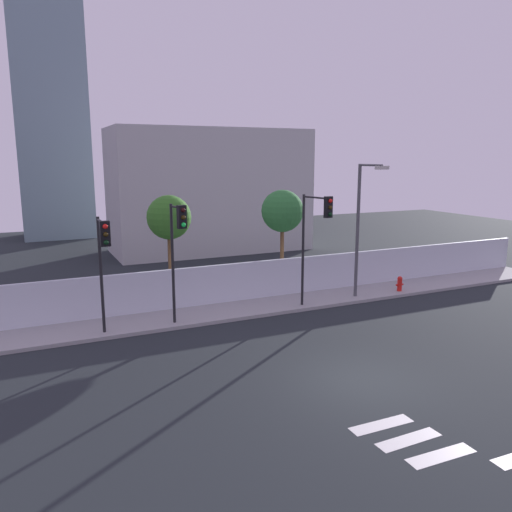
{
  "coord_description": "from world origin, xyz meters",
  "views": [
    {
      "loc": [
        -9.15,
        -11.93,
        6.82
      ],
      "look_at": [
        -0.58,
        6.5,
        2.86
      ],
      "focal_mm": 35.43,
      "sensor_mm": 36.0,
      "label": 1
    }
  ],
  "objects_px": {
    "traffic_light_center": "(178,239)",
    "street_lamp_curbside": "(361,220)",
    "traffic_light_left": "(316,227)",
    "traffic_light_right": "(103,252)",
    "roadside_tree_midleft": "(282,212)",
    "fire_hydrant": "(400,283)",
    "roadside_tree_leftmost": "(169,218)"
  },
  "relations": [
    {
      "from": "roadside_tree_midleft",
      "to": "roadside_tree_leftmost",
      "type": "bearing_deg",
      "value": 180.0
    },
    {
      "from": "fire_hydrant",
      "to": "roadside_tree_midleft",
      "type": "distance_m",
      "value": 7.0
    },
    {
      "from": "traffic_light_right",
      "to": "roadside_tree_midleft",
      "type": "bearing_deg",
      "value": 23.59
    },
    {
      "from": "fire_hydrant",
      "to": "roadside_tree_leftmost",
      "type": "height_order",
      "value": "roadside_tree_leftmost"
    },
    {
      "from": "street_lamp_curbside",
      "to": "roadside_tree_midleft",
      "type": "xyz_separation_m",
      "value": [
        -2.39,
        3.45,
        0.15
      ]
    },
    {
      "from": "traffic_light_center",
      "to": "roadside_tree_midleft",
      "type": "xyz_separation_m",
      "value": [
        6.68,
        3.82,
        0.41
      ]
    },
    {
      "from": "traffic_light_left",
      "to": "traffic_light_center",
      "type": "bearing_deg",
      "value": 176.44
    },
    {
      "from": "traffic_light_left",
      "to": "roadside_tree_midleft",
      "type": "relative_size",
      "value": 0.97
    },
    {
      "from": "traffic_light_left",
      "to": "street_lamp_curbside",
      "type": "xyz_separation_m",
      "value": [
        2.96,
        0.75,
        0.09
      ]
    },
    {
      "from": "traffic_light_center",
      "to": "street_lamp_curbside",
      "type": "xyz_separation_m",
      "value": [
        9.06,
        0.37,
        0.26
      ]
    },
    {
      "from": "street_lamp_curbside",
      "to": "roadside_tree_midleft",
      "type": "relative_size",
      "value": 1.22
    },
    {
      "from": "traffic_light_left",
      "to": "fire_hydrant",
      "type": "xyz_separation_m",
      "value": [
        5.59,
        0.85,
        -3.3
      ]
    },
    {
      "from": "traffic_light_left",
      "to": "traffic_light_right",
      "type": "bearing_deg",
      "value": 179.86
    },
    {
      "from": "street_lamp_curbside",
      "to": "fire_hydrant",
      "type": "height_order",
      "value": "street_lamp_curbside"
    },
    {
      "from": "fire_hydrant",
      "to": "roadside_tree_leftmost",
      "type": "bearing_deg",
      "value": 163.02
    },
    {
      "from": "street_lamp_curbside",
      "to": "roadside_tree_leftmost",
      "type": "height_order",
      "value": "street_lamp_curbside"
    },
    {
      "from": "street_lamp_curbside",
      "to": "traffic_light_left",
      "type": "bearing_deg",
      "value": -165.76
    },
    {
      "from": "traffic_light_right",
      "to": "fire_hydrant",
      "type": "relative_size",
      "value": 5.94
    },
    {
      "from": "street_lamp_curbside",
      "to": "fire_hydrant",
      "type": "distance_m",
      "value": 4.3
    },
    {
      "from": "traffic_light_right",
      "to": "traffic_light_center",
      "type": "bearing_deg",
      "value": 7.03
    },
    {
      "from": "street_lamp_curbside",
      "to": "fire_hydrant",
      "type": "relative_size",
      "value": 8.42
    },
    {
      "from": "traffic_light_right",
      "to": "street_lamp_curbside",
      "type": "distance_m",
      "value": 11.99
    },
    {
      "from": "street_lamp_curbside",
      "to": "roadside_tree_midleft",
      "type": "distance_m",
      "value": 4.2
    },
    {
      "from": "fire_hydrant",
      "to": "roadside_tree_midleft",
      "type": "relative_size",
      "value": 0.15
    },
    {
      "from": "traffic_light_left",
      "to": "traffic_light_right",
      "type": "height_order",
      "value": "traffic_light_left"
    },
    {
      "from": "fire_hydrant",
      "to": "roadside_tree_leftmost",
      "type": "xyz_separation_m",
      "value": [
        -10.98,
        3.35,
        3.51
      ]
    },
    {
      "from": "fire_hydrant",
      "to": "roadside_tree_midleft",
      "type": "bearing_deg",
      "value": 146.26
    },
    {
      "from": "traffic_light_center",
      "to": "roadside_tree_midleft",
      "type": "bearing_deg",
      "value": 29.8
    },
    {
      "from": "traffic_light_left",
      "to": "roadside_tree_leftmost",
      "type": "distance_m",
      "value": 6.83
    },
    {
      "from": "traffic_light_right",
      "to": "roadside_tree_midleft",
      "type": "xyz_separation_m",
      "value": [
        9.57,
        4.18,
        0.64
      ]
    },
    {
      "from": "traffic_light_center",
      "to": "street_lamp_curbside",
      "type": "distance_m",
      "value": 9.08
    },
    {
      "from": "roadside_tree_leftmost",
      "to": "traffic_light_center",
      "type": "bearing_deg",
      "value": -100.62
    }
  ]
}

